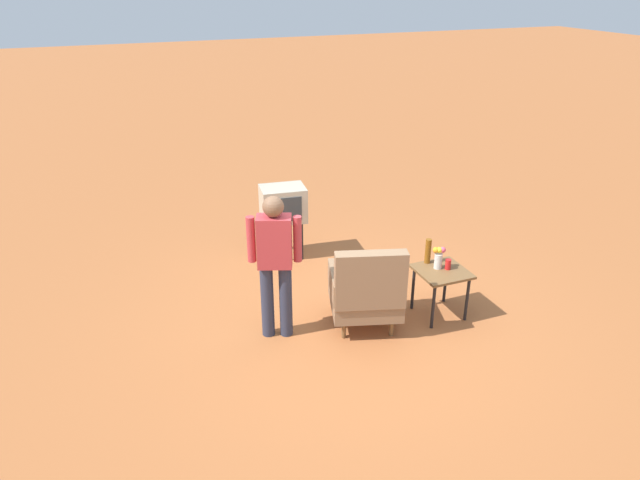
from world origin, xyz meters
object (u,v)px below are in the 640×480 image
Objects in this scene: person_standing at (275,259)px; bottle_tall_amber at (428,251)px; tv_on_stand at (283,204)px; flower_vase at (439,257)px; armchair at (367,290)px; side_table at (441,277)px; soda_can_red at (448,264)px.

bottle_tall_amber is (-1.83, 0.07, -0.20)m from person_standing.
tv_on_stand is 2.38m from flower_vase.
side_table is (-0.93, 0.04, 0.00)m from armchair.
soda_can_red is (-1.28, 2.13, -0.14)m from tv_on_stand.
tv_on_stand is at bearing -59.03° from soda_can_red.
side_table is 0.24m from flower_vase.
bottle_tall_amber is at bearing 177.79° from person_standing.
armchair is 3.53× the size of bottle_tall_amber.
soda_can_red is at bearing 120.97° from tv_on_stand.
armchair is 4.00× the size of flower_vase.
flower_vase is at bearing -33.23° from soda_can_red.
armchair is at bearing 1.41° from flower_vase.
person_standing is at bearing -8.59° from soda_can_red.
soda_can_red is 0.46× the size of flower_vase.
armchair is 0.93m from side_table.
armchair reaches higher than flower_vase.
tv_on_stand reaches higher than flower_vase.
person_standing is at bearing -2.21° from bottle_tall_amber.
bottle_tall_amber is at bearing -167.91° from armchair.
soda_can_red is (-0.14, 0.23, -0.09)m from bottle_tall_amber.
person_standing is 1.84m from bottle_tall_amber.
tv_on_stand is at bearing -60.22° from flower_vase.
bottle_tall_amber reaches higher than side_table.
bottle_tall_amber is at bearing -59.13° from soda_can_red.
flower_vase is at bearing -178.59° from armchair.
tv_on_stand reaches higher than soda_can_red.
soda_can_red is 0.14m from flower_vase.
tv_on_stand is 8.44× the size of soda_can_red.
armchair reaches higher than bottle_tall_amber.
person_standing reaches higher than soda_can_red.
tv_on_stand is (1.20, -2.13, 0.28)m from side_table.
side_table is 0.36× the size of person_standing.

